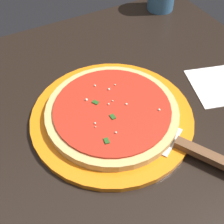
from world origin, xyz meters
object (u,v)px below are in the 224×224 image
object	(u,v)px
serving_plate	(112,117)
pizza_server	(189,148)
napkin_loose_left	(224,84)
pizza	(112,112)

from	to	relation	value
serving_plate	pizza_server	xyz separation A→B (m)	(0.08, -0.13, 0.01)
pizza_server	napkin_loose_left	bearing A→B (deg)	30.78
napkin_loose_left	serving_plate	bearing A→B (deg)	174.60
pizza	pizza_server	bearing A→B (deg)	-59.21
pizza	napkin_loose_left	bearing A→B (deg)	-5.40
serving_plate	pizza_server	world-z (taller)	pizza_server
serving_plate	napkin_loose_left	distance (m)	0.26
pizza_server	pizza	bearing A→B (deg)	120.79
serving_plate	pizza	distance (m)	0.02
pizza_server	napkin_loose_left	xyz separation A→B (m)	(0.18, 0.11, -0.02)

